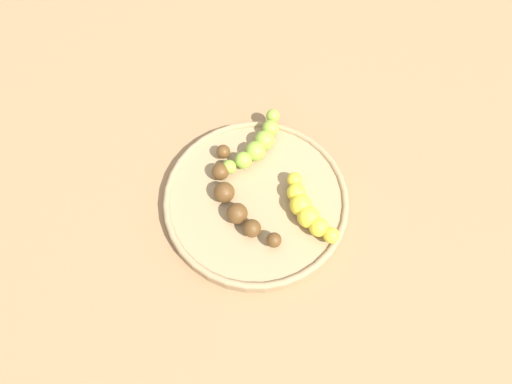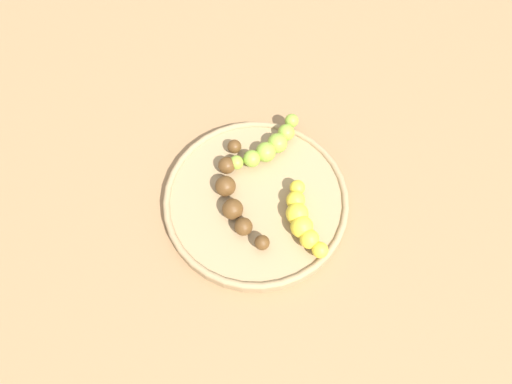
% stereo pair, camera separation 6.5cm
% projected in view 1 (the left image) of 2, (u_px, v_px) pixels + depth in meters
% --- Properties ---
extents(ground_plane, '(2.40, 2.40, 0.00)m').
position_uv_depth(ground_plane, '(256.00, 204.00, 0.69)').
color(ground_plane, '#936D47').
extents(fruit_bowl, '(0.27, 0.27, 0.02)m').
position_uv_depth(fruit_bowl, '(256.00, 200.00, 0.67)').
color(fruit_bowl, '#A08259').
rests_on(fruit_bowl, ground_plane).
extents(banana_overripe, '(0.09, 0.17, 0.03)m').
position_uv_depth(banana_overripe, '(235.00, 200.00, 0.65)').
color(banana_overripe, '#593819').
rests_on(banana_overripe, fruit_bowl).
extents(banana_yellow, '(0.06, 0.11, 0.03)m').
position_uv_depth(banana_yellow, '(307.00, 210.00, 0.64)').
color(banana_yellow, yellow).
rests_on(banana_yellow, fruit_bowl).
extents(banana_green, '(0.13, 0.05, 0.03)m').
position_uv_depth(banana_green, '(258.00, 144.00, 0.69)').
color(banana_green, '#8CAD38').
rests_on(banana_green, fruit_bowl).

